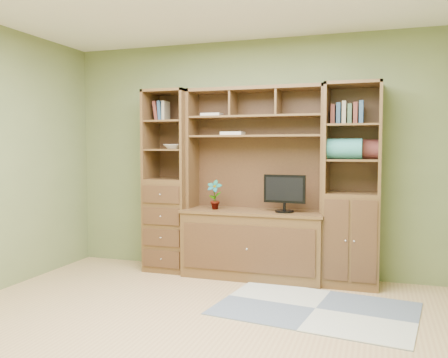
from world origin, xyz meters
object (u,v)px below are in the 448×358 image
(left_tower, at_px, (170,181))
(right_tower, at_px, (352,185))
(monitor, at_px, (285,187))
(center_hutch, at_px, (253,183))

(left_tower, bearing_deg, right_tower, 0.00)
(right_tower, height_order, monitor, right_tower)
(center_hutch, relative_size, left_tower, 1.00)
(left_tower, height_order, right_tower, same)
(center_hutch, bearing_deg, left_tower, 177.71)
(center_hutch, height_order, right_tower, same)
(center_hutch, height_order, left_tower, same)
(monitor, bearing_deg, right_tower, 9.48)
(monitor, bearing_deg, left_tower, 179.98)
(left_tower, xyz_separation_m, right_tower, (2.02, 0.00, 0.00))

